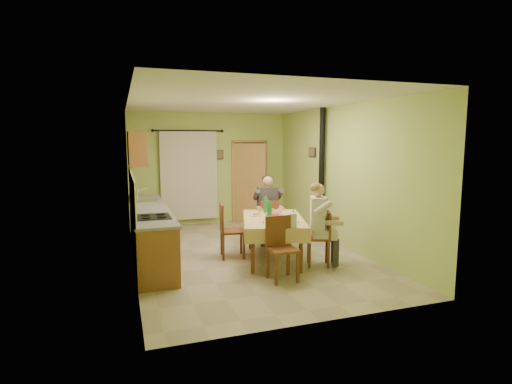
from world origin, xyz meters
name	(u,v)px	position (x,y,z in m)	size (l,w,h in m)	color
floor	(245,254)	(0.00, 0.00, 0.00)	(4.00, 6.00, 0.01)	tan
room_shell	(245,157)	(0.00, 0.00, 1.82)	(4.04, 6.04, 2.82)	#BCD66E
kitchen_run	(149,231)	(-1.71, 0.40, 0.48)	(0.64, 3.64, 1.56)	brown
upper_cabinets	(137,149)	(-1.82, 1.70, 1.95)	(0.35, 1.40, 0.70)	brown
curtain	(189,175)	(-0.55, 2.90, 1.26)	(1.70, 0.07, 2.22)	black
doorway	(250,181)	(1.02, 2.87, 1.05)	(0.96, 0.47, 2.15)	black
dining_table	(273,239)	(0.36, -0.52, 0.38)	(1.49, 1.96, 0.76)	#D8B578
tableware	(275,215)	(0.36, -0.62, 0.83)	(0.69, 1.63, 0.33)	white
chair_far	(268,231)	(0.64, 0.49, 0.29)	(0.42, 0.42, 0.93)	brown
chair_near	(282,261)	(0.11, -1.54, 0.29)	(0.42, 0.42, 0.97)	brown
chair_right	(319,249)	(0.98, -1.08, 0.29)	(0.49, 0.49, 0.93)	brown
chair_left	(232,241)	(-0.29, -0.12, 0.29)	(0.49, 0.49, 0.99)	brown
man_far	(268,202)	(0.64, 0.50, 0.88)	(0.61, 0.51, 1.39)	#38333D
man_right	(319,215)	(0.97, -1.07, 0.88)	(0.60, 0.65, 1.39)	beige
stove_flue	(321,192)	(1.90, 0.60, 1.02)	(0.24, 0.24, 2.80)	black
picture_back	(220,155)	(0.25, 2.97, 1.75)	(0.19, 0.03, 0.23)	black
picture_right	(312,152)	(1.97, 1.20, 1.85)	(0.03, 0.31, 0.21)	brown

